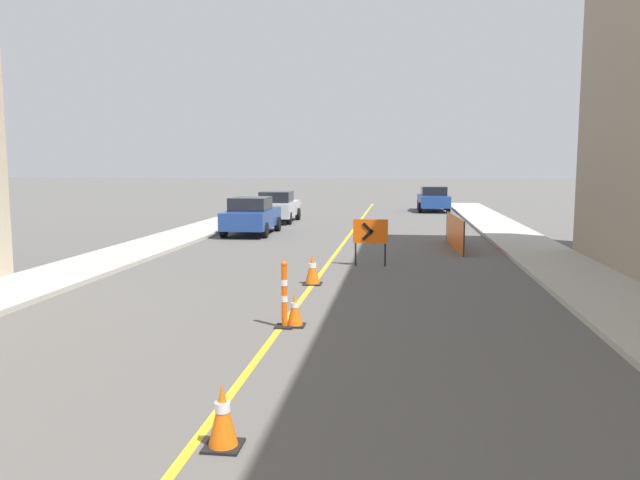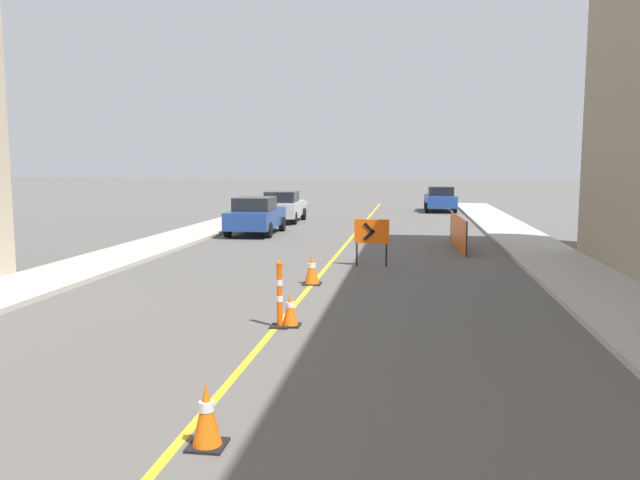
# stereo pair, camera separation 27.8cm
# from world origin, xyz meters

# --- Properties ---
(lane_stripe) EXTENTS (0.12, 55.45, 0.01)m
(lane_stripe) POSITION_xyz_m (0.00, 27.73, 0.00)
(lane_stripe) COLOR gold
(lane_stripe) RESTS_ON ground_plane
(sidewalk_left) EXTENTS (2.32, 55.45, 0.12)m
(sidewalk_left) POSITION_xyz_m (-6.72, 27.73, 0.06)
(sidewalk_left) COLOR #ADA89E
(sidewalk_left) RESTS_ON ground_plane
(sidewalk_right) EXTENTS (2.32, 55.45, 0.12)m
(sidewalk_right) POSITION_xyz_m (6.72, 27.73, 0.06)
(sidewalk_right) COLOR #ADA89E
(sidewalk_right) RESTS_ON ground_plane
(traffic_cone_third) EXTENTS (0.39, 0.39, 0.69)m
(traffic_cone_third) POSITION_xyz_m (0.33, 13.92, 0.34)
(traffic_cone_third) COLOR black
(traffic_cone_third) RESTS_ON ground_plane
(traffic_cone_fourth) EXTENTS (0.36, 0.36, 0.62)m
(traffic_cone_fourth) POSITION_xyz_m (0.24, 18.89, 0.31)
(traffic_cone_fourth) COLOR black
(traffic_cone_fourth) RESTS_ON ground_plane
(traffic_cone_fifth) EXTENTS (0.45, 0.45, 0.75)m
(traffic_cone_fifth) POSITION_xyz_m (-0.01, 22.93, 0.37)
(traffic_cone_fifth) COLOR black
(traffic_cone_fifth) RESTS_ON ground_plane
(delineator_post_rear) EXTENTS (0.33, 0.33, 1.22)m
(delineator_post_rear) POSITION_xyz_m (0.07, 18.78, 0.53)
(delineator_post_rear) COLOR black
(delineator_post_rear) RESTS_ON ground_plane
(arrow_barricade_primary) EXTENTS (1.01, 0.12, 1.37)m
(arrow_barricade_primary) POSITION_xyz_m (1.27, 25.95, 0.96)
(arrow_barricade_primary) COLOR #EF560C
(arrow_barricade_primary) RESTS_ON ground_plane
(safety_mesh_fence) EXTENTS (0.27, 4.43, 1.15)m
(safety_mesh_fence) POSITION_xyz_m (4.05, 30.31, 0.57)
(safety_mesh_fence) COLOR #EF560C
(safety_mesh_fence) RESTS_ON ground_plane
(parked_car_curb_near) EXTENTS (1.94, 4.34, 1.59)m
(parked_car_curb_near) POSITION_xyz_m (-4.17, 33.73, 0.80)
(parked_car_curb_near) COLOR navy
(parked_car_curb_near) RESTS_ON ground_plane
(parked_car_curb_mid) EXTENTS (1.96, 4.36, 1.59)m
(parked_car_curb_mid) POSITION_xyz_m (-4.22, 39.55, 0.80)
(parked_car_curb_mid) COLOR #B7B7BC
(parked_car_curb_mid) RESTS_ON ground_plane
(parked_car_curb_far) EXTENTS (1.95, 4.35, 1.59)m
(parked_car_curb_far) POSITION_xyz_m (4.18, 48.24, 0.80)
(parked_car_curb_far) COLOR navy
(parked_car_curb_far) RESTS_ON ground_plane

